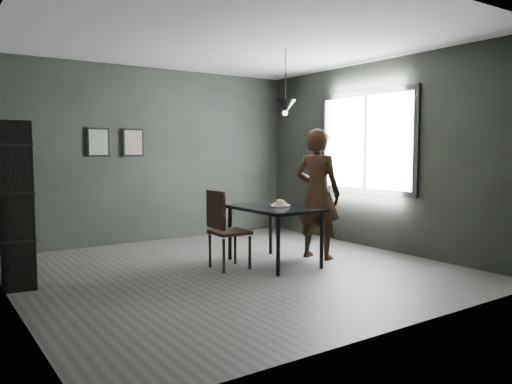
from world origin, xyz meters
TOP-DOWN VIEW (x-y plane):
  - ground at (0.00, 0.00)m, footprint 5.00×5.00m
  - back_wall at (0.00, 2.50)m, footprint 5.00×0.10m
  - ceiling at (0.00, 0.00)m, footprint 5.00×5.00m
  - window_assembly at (2.47, 0.20)m, footprint 0.04×1.96m
  - cafe_table at (0.60, 0.00)m, footprint 0.80×1.20m
  - white_plate at (0.68, -0.03)m, footprint 0.23×0.23m
  - donut_pile at (0.68, -0.03)m, footprint 0.19×0.19m
  - woman at (1.30, -0.05)m, footprint 0.64×0.76m
  - wood_chair at (-0.09, 0.12)m, footprint 0.44×0.44m
  - shelf_unit at (-2.32, 0.73)m, footprint 0.43×0.64m
  - pendant_lamp at (0.85, 0.10)m, footprint 0.28×0.28m
  - framed_print_left at (-0.90, 2.47)m, footprint 0.34×0.04m
  - framed_print_right at (-0.35, 2.47)m, footprint 0.34×0.04m

SIDE VIEW (x-z plane):
  - ground at x=0.00m, z-range 0.00..0.00m
  - wood_chair at x=-0.09m, z-range 0.07..1.05m
  - cafe_table at x=0.60m, z-range 0.30..1.05m
  - white_plate at x=0.68m, z-range 0.75..0.76m
  - donut_pile at x=0.68m, z-range 0.75..0.83m
  - woman at x=1.30m, z-range 0.00..1.77m
  - shelf_unit at x=-2.32m, z-range 0.00..1.78m
  - back_wall at x=0.00m, z-range 0.00..2.80m
  - window_assembly at x=2.47m, z-range 0.82..2.38m
  - framed_print_left at x=-0.90m, z-range 1.38..1.82m
  - framed_print_right at x=-0.35m, z-range 1.38..1.82m
  - pendant_lamp at x=0.85m, z-range 1.62..2.48m
  - ceiling at x=0.00m, z-range 2.79..2.81m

